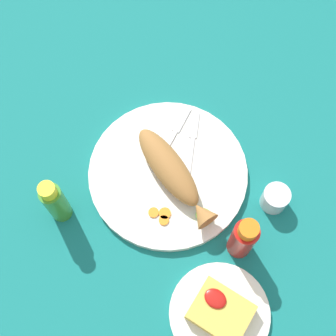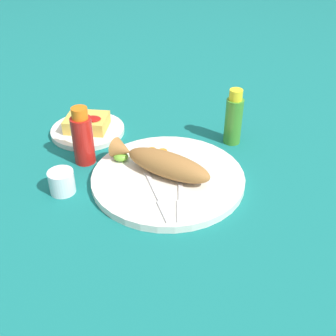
% 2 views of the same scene
% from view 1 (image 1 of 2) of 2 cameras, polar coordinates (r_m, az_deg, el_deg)
% --- Properties ---
extents(ground_plane, '(4.00, 4.00, 0.00)m').
position_cam_1_polar(ground_plane, '(1.08, -0.00, -0.78)').
color(ground_plane, '#146B66').
extents(main_plate, '(0.36, 0.36, 0.02)m').
position_cam_1_polar(main_plate, '(1.07, -0.00, -0.60)').
color(main_plate, silver).
rests_on(main_plate, ground_plane).
extents(fried_fish, '(0.26, 0.16, 0.06)m').
position_cam_1_polar(fried_fish, '(1.03, 0.53, -0.54)').
color(fried_fish, '#996633').
rests_on(fried_fish, main_plate).
extents(fork_near, '(0.03, 0.19, 0.00)m').
position_cam_1_polar(fork_near, '(1.10, 0.69, 4.08)').
color(fork_near, silver).
rests_on(fork_near, main_plate).
extents(fork_far, '(0.09, 0.17, 0.00)m').
position_cam_1_polar(fork_far, '(1.09, 2.99, 3.26)').
color(fork_far, silver).
rests_on(fork_far, main_plate).
extents(carrot_slice_near, '(0.02, 0.02, 0.00)m').
position_cam_1_polar(carrot_slice_near, '(1.02, -1.77, -5.45)').
color(carrot_slice_near, orange).
rests_on(carrot_slice_near, main_plate).
extents(carrot_slice_mid, '(0.03, 0.03, 0.00)m').
position_cam_1_polar(carrot_slice_mid, '(1.02, -0.39, -5.55)').
color(carrot_slice_mid, orange).
rests_on(carrot_slice_mid, main_plate).
extents(carrot_slice_far, '(0.02, 0.02, 0.00)m').
position_cam_1_polar(carrot_slice_far, '(1.02, -0.51, -6.40)').
color(carrot_slice_far, orange).
rests_on(carrot_slice_far, main_plate).
extents(lime_wedge_main, '(0.04, 0.03, 0.02)m').
position_cam_1_polar(lime_wedge_main, '(1.02, 4.43, -5.80)').
color(lime_wedge_main, '#6BB233').
rests_on(lime_wedge_main, main_plate).
extents(hot_sauce_bottle_red, '(0.05, 0.05, 0.15)m').
position_cam_1_polar(hot_sauce_bottle_red, '(0.97, 9.15, -8.47)').
color(hot_sauce_bottle_red, '#B21914').
rests_on(hot_sauce_bottle_red, ground_plane).
extents(hot_sauce_bottle_green, '(0.05, 0.05, 0.15)m').
position_cam_1_polar(hot_sauce_bottle_green, '(1.01, -13.58, -4.03)').
color(hot_sauce_bottle_green, '#3D8428').
rests_on(hot_sauce_bottle_green, ground_plane).
extents(salt_cup, '(0.06, 0.06, 0.05)m').
position_cam_1_polar(salt_cup, '(1.06, 12.88, -3.69)').
color(salt_cup, silver).
rests_on(salt_cup, ground_plane).
extents(side_plate_fries, '(0.21, 0.21, 0.01)m').
position_cam_1_polar(side_plate_fries, '(1.00, 6.29, -17.21)').
color(side_plate_fries, silver).
rests_on(side_plate_fries, ground_plane).
extents(fries_pile, '(0.11, 0.09, 0.04)m').
position_cam_1_polar(fries_pile, '(0.98, 6.43, -17.02)').
color(fries_pile, gold).
rests_on(fries_pile, side_plate_fries).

